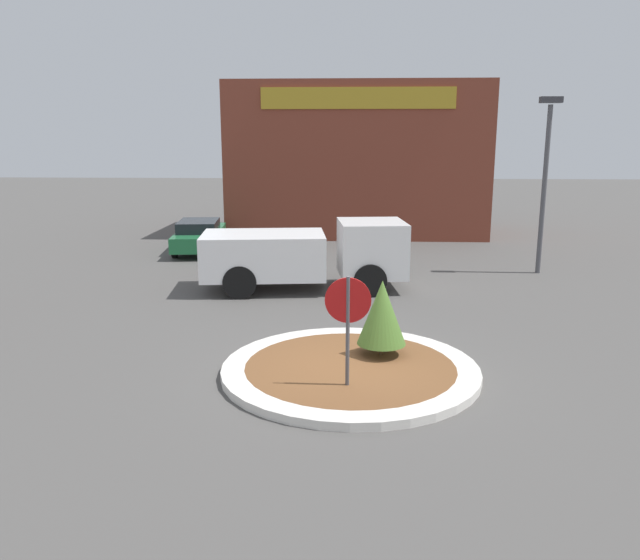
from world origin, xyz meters
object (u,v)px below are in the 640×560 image
at_px(stop_sign, 348,313).
at_px(parked_sedan_green, 199,235).
at_px(utility_truck, 306,253).
at_px(light_pole, 545,171).

distance_m(stop_sign, parked_sedan_green, 15.53).
bearing_deg(stop_sign, parked_sedan_green, 113.17).
bearing_deg(utility_truck, stop_sign, -86.98).
height_order(stop_sign, parked_sedan_green, stop_sign).
relative_size(stop_sign, utility_truck, 0.35).
height_order(parked_sedan_green, light_pole, light_pole).
distance_m(stop_sign, light_pole, 12.63).
distance_m(stop_sign, utility_truck, 8.07).
relative_size(utility_truck, parked_sedan_green, 1.32).
height_order(stop_sign, utility_truck, stop_sign).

